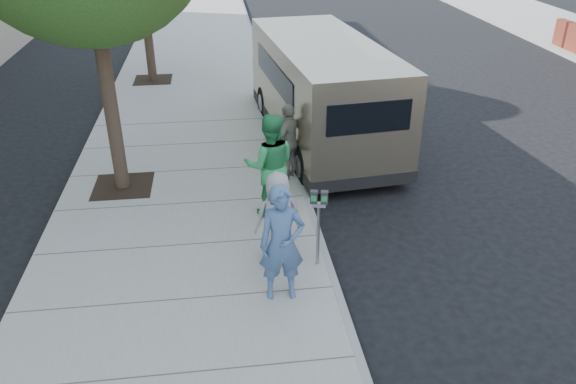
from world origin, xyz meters
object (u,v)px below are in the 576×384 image
(person_green_shirt, at_px, (270,165))
(person_striped_polo, at_px, (289,142))
(person_officer, at_px, (282,244))
(parking_meter, at_px, (319,212))
(person_gray_shirt, at_px, (278,219))
(van, at_px, (321,89))

(person_green_shirt, relative_size, person_striped_polo, 1.21)
(person_officer, bearing_deg, person_green_shirt, 87.96)
(parking_meter, xyz_separation_m, person_gray_shirt, (-0.62, 0.19, -0.19))
(parking_meter, distance_m, person_officer, 0.99)
(person_striped_polo, bearing_deg, person_officer, 30.70)
(parking_meter, xyz_separation_m, person_green_shirt, (-0.59, 1.77, 0.01))
(parking_meter, distance_m, van, 5.63)
(person_green_shirt, xyz_separation_m, person_striped_polo, (0.54, 1.47, -0.17))
(parking_meter, relative_size, person_green_shirt, 0.68)
(person_striped_polo, bearing_deg, van, -165.85)
(person_green_shirt, distance_m, person_striped_polo, 1.58)
(parking_meter, relative_size, person_striped_polo, 0.82)
(person_gray_shirt, bearing_deg, person_officer, 79.87)
(person_green_shirt, xyz_separation_m, person_gray_shirt, (-0.03, -1.58, -0.20))
(person_striped_polo, bearing_deg, person_gray_shirt, 29.01)
(person_striped_polo, bearing_deg, parking_meter, 40.50)
(parking_meter, bearing_deg, van, 91.94)
(person_gray_shirt, bearing_deg, van, -114.17)
(parking_meter, distance_m, person_gray_shirt, 0.68)
(person_gray_shirt, bearing_deg, person_striped_polo, -107.50)
(person_green_shirt, height_order, person_gray_shirt, person_green_shirt)
(parking_meter, height_order, person_green_shirt, person_green_shirt)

